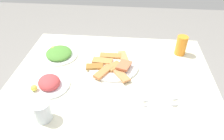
{
  "coord_description": "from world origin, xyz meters",
  "views": [
    {
      "loc": [
        -0.09,
        0.85,
        1.47
      ],
      "look_at": [
        0.0,
        -0.05,
        0.77
      ],
      "focal_mm": 33.61,
      "sensor_mm": 36.0,
      "label": 1
    }
  ],
  "objects_px": {
    "salad_plate_greens": "(49,83)",
    "fork": "(160,99)",
    "dining_table": "(111,90)",
    "drinking_glass": "(42,111)",
    "salad_plate_rice": "(59,54)",
    "paper_napkin": "(160,102)",
    "spoon": "(160,105)",
    "soda_can": "(181,45)",
    "pide_platter": "(112,65)"
  },
  "relations": [
    {
      "from": "salad_plate_rice",
      "to": "spoon",
      "type": "relative_size",
      "value": 1.41
    },
    {
      "from": "salad_plate_rice",
      "to": "spoon",
      "type": "xyz_separation_m",
      "value": [
        -0.6,
        0.36,
        -0.01
      ]
    },
    {
      "from": "pide_platter",
      "to": "salad_plate_greens",
      "type": "bearing_deg",
      "value": 32.75
    },
    {
      "from": "dining_table",
      "to": "salad_plate_rice",
      "type": "distance_m",
      "value": 0.41
    },
    {
      "from": "drinking_glass",
      "to": "spoon",
      "type": "height_order",
      "value": "drinking_glass"
    },
    {
      "from": "salad_plate_rice",
      "to": "paper_napkin",
      "type": "height_order",
      "value": "salad_plate_rice"
    },
    {
      "from": "fork",
      "to": "salad_plate_rice",
      "type": "bearing_deg",
      "value": -39.39
    },
    {
      "from": "pide_platter",
      "to": "salad_plate_greens",
      "type": "distance_m",
      "value": 0.37
    },
    {
      "from": "salad_plate_greens",
      "to": "fork",
      "type": "distance_m",
      "value": 0.56
    },
    {
      "from": "salad_plate_greens",
      "to": "paper_napkin",
      "type": "distance_m",
      "value": 0.57
    },
    {
      "from": "fork",
      "to": "spoon",
      "type": "bearing_deg",
      "value": 79.27
    },
    {
      "from": "salad_plate_greens",
      "to": "fork",
      "type": "height_order",
      "value": "salad_plate_greens"
    },
    {
      "from": "salad_plate_greens",
      "to": "soda_can",
      "type": "height_order",
      "value": "soda_can"
    },
    {
      "from": "salad_plate_rice",
      "to": "pide_platter",
      "type": "bearing_deg",
      "value": 166.66
    },
    {
      "from": "pide_platter",
      "to": "paper_napkin",
      "type": "height_order",
      "value": "pide_platter"
    },
    {
      "from": "pide_platter",
      "to": "spoon",
      "type": "distance_m",
      "value": 0.38
    },
    {
      "from": "salad_plate_rice",
      "to": "drinking_glass",
      "type": "bearing_deg",
      "value": 99.4
    },
    {
      "from": "soda_can",
      "to": "fork",
      "type": "xyz_separation_m",
      "value": [
        0.16,
        0.42,
        -0.06
      ]
    },
    {
      "from": "paper_napkin",
      "to": "spoon",
      "type": "bearing_deg",
      "value": 90.0
    },
    {
      "from": "dining_table",
      "to": "spoon",
      "type": "height_order",
      "value": "spoon"
    },
    {
      "from": "spoon",
      "to": "fork",
      "type": "bearing_deg",
      "value": -97.85
    },
    {
      "from": "dining_table",
      "to": "spoon",
      "type": "distance_m",
      "value": 0.31
    },
    {
      "from": "salad_plate_greens",
      "to": "paper_napkin",
      "type": "bearing_deg",
      "value": 173.59
    },
    {
      "from": "drinking_glass",
      "to": "salad_plate_greens",
      "type": "bearing_deg",
      "value": -77.08
    },
    {
      "from": "soda_can",
      "to": "drinking_glass",
      "type": "relative_size",
      "value": 1.33
    },
    {
      "from": "soda_can",
      "to": "salad_plate_rice",
      "type": "bearing_deg",
      "value": 7.4
    },
    {
      "from": "soda_can",
      "to": "paper_napkin",
      "type": "bearing_deg",
      "value": 70.34
    },
    {
      "from": "pide_platter",
      "to": "salad_plate_greens",
      "type": "height_order",
      "value": "salad_plate_greens"
    },
    {
      "from": "dining_table",
      "to": "paper_napkin",
      "type": "bearing_deg",
      "value": 149.84
    },
    {
      "from": "fork",
      "to": "drinking_glass",
      "type": "bearing_deg",
      "value": 6.71
    },
    {
      "from": "drinking_glass",
      "to": "paper_napkin",
      "type": "xyz_separation_m",
      "value": [
        -0.51,
        -0.14,
        -0.04
      ]
    },
    {
      "from": "salad_plate_greens",
      "to": "paper_napkin",
      "type": "xyz_separation_m",
      "value": [
        -0.56,
        0.06,
        -0.02
      ]
    },
    {
      "from": "spoon",
      "to": "salad_plate_rice",
      "type": "bearing_deg",
      "value": -39.12
    },
    {
      "from": "paper_napkin",
      "to": "fork",
      "type": "bearing_deg",
      "value": -90.0
    },
    {
      "from": "salad_plate_rice",
      "to": "dining_table",
      "type": "bearing_deg",
      "value": 150.14
    },
    {
      "from": "soda_can",
      "to": "fork",
      "type": "relative_size",
      "value": 0.71
    },
    {
      "from": "salad_plate_greens",
      "to": "fork",
      "type": "bearing_deg",
      "value": 175.41
    },
    {
      "from": "dining_table",
      "to": "drinking_glass",
      "type": "relative_size",
      "value": 12.0
    },
    {
      "from": "drinking_glass",
      "to": "paper_napkin",
      "type": "height_order",
      "value": "drinking_glass"
    },
    {
      "from": "salad_plate_greens",
      "to": "salad_plate_rice",
      "type": "xyz_separation_m",
      "value": [
        0.03,
        -0.28,
        -0.0
      ]
    },
    {
      "from": "salad_plate_rice",
      "to": "drinking_glass",
      "type": "relative_size",
      "value": 2.47
    },
    {
      "from": "dining_table",
      "to": "salad_plate_rice",
      "type": "relative_size",
      "value": 4.86
    },
    {
      "from": "fork",
      "to": "paper_napkin",
      "type": "bearing_deg",
      "value": 79.27
    },
    {
      "from": "dining_table",
      "to": "salad_plate_rice",
      "type": "bearing_deg",
      "value": -29.86
    },
    {
      "from": "pide_platter",
      "to": "soda_can",
      "type": "distance_m",
      "value": 0.45
    },
    {
      "from": "soda_can",
      "to": "pide_platter",
      "type": "bearing_deg",
      "value": 23.57
    },
    {
      "from": "dining_table",
      "to": "fork",
      "type": "height_order",
      "value": "fork"
    },
    {
      "from": "dining_table",
      "to": "salad_plate_greens",
      "type": "bearing_deg",
      "value": 14.35
    },
    {
      "from": "dining_table",
      "to": "fork",
      "type": "bearing_deg",
      "value": 153.05
    },
    {
      "from": "salad_plate_greens",
      "to": "drinking_glass",
      "type": "height_order",
      "value": "drinking_glass"
    }
  ]
}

